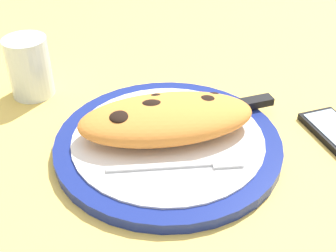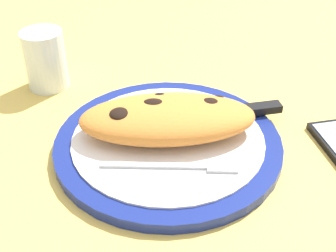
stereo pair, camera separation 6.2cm
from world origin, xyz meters
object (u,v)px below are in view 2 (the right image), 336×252
plate (168,143)px  fork (182,166)px  calzone (165,118)px  knife (230,113)px  water_glass (46,63)px

plate → fork: 6.71cm
calzone → knife: calzone is taller
plate → knife: knife is taller
plate → fork: (1.60, -6.41, 1.18)cm
fork → knife: knife is taller
knife → water_glass: (-29.76, 13.07, 1.95)cm
calzone → water_glass: (-19.90, 17.04, -0.03)cm
fork → water_glass: bearing=131.4°
fork → water_glass: water_glass is taller
calzone → water_glass: bearing=139.4°
calzone → knife: (9.86, 3.97, -1.97)cm
plate → water_glass: size_ratio=3.20×
fork → water_glass: size_ratio=1.78×
knife → fork: bearing=-124.2°
calzone → water_glass: 26.20cm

